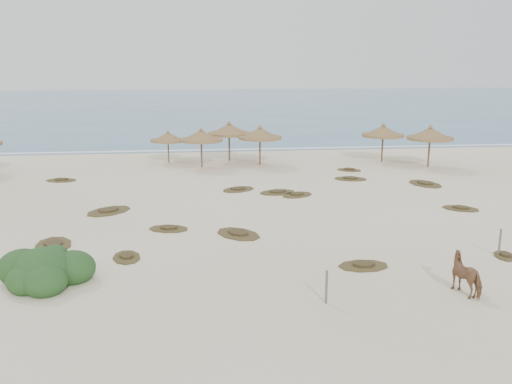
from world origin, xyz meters
TOP-DOWN VIEW (x-y plane):
  - ground at (0.00, 0.00)m, footprint 160.00×160.00m
  - ocean at (0.00, 75.00)m, footprint 200.00×100.00m
  - foam_line at (0.00, 26.00)m, footprint 70.00×0.60m
  - palapa_1 at (-5.54, 20.27)m, footprint 3.41×3.41m
  - palapa_2 at (-0.78, 20.38)m, footprint 4.36×4.36m
  - palapa_3 at (-3.01, 18.00)m, footprint 3.76×3.76m
  - palapa_4 at (1.42, 18.45)m, footprint 4.16×4.16m
  - palapa_5 at (11.13, 18.71)m, footprint 4.11×4.11m
  - palapa_6 at (13.83, 16.10)m, footprint 4.16×4.16m
  - horse at (5.63, -6.60)m, footprint 1.19×1.76m
  - fence_post_near at (0.58, -6.86)m, footprint 0.10×0.10m
  - fence_post_far at (8.73, -3.14)m, footprint 0.11×0.11m
  - bush at (-9.14, -4.07)m, footprint 3.52×3.10m
  - scrub_0 at (-9.85, 0.34)m, footprint 1.95×2.61m
  - scrub_1 at (-8.22, 5.81)m, footprint 2.99×3.01m
  - scrub_2 at (-4.94, 2.20)m, footprint 2.16×1.70m
  - scrub_3 at (2.41, 8.29)m, footprint 2.44×2.18m
  - scrub_4 at (10.64, 4.18)m, footprint 2.29×2.09m
  - scrub_5 at (11.21, 10.34)m, footprint 2.31×2.94m
  - scrub_6 at (-12.43, 14.17)m, footprint 2.18×1.60m
  - scrub_7 at (6.84, 12.43)m, footprint 2.47×1.92m
  - scrub_9 at (-1.71, 1.00)m, footprint 2.71×2.88m
  - scrub_10 at (7.60, 15.47)m, footprint 2.14×1.94m
  - scrub_11 at (-6.51, -1.63)m, footprint 1.39×1.89m
  - scrub_12 at (8.96, -3.25)m, footprint 1.15×1.50m
  - scrub_13 at (-0.94, 10.12)m, footprint 2.60×2.37m
  - scrub_14 at (2.83, -3.68)m, footprint 2.05×1.37m
  - scrub_15 at (1.37, 9.07)m, footprint 2.55×1.98m

SIDE VIEW (x-z plane):
  - ground at x=0.00m, z-range 0.00..0.00m
  - ocean at x=0.00m, z-range 0.00..0.01m
  - foam_line at x=0.00m, z-range 0.00..0.01m
  - scrub_0 at x=-9.85m, z-range -0.03..0.13m
  - scrub_1 at x=-8.22m, z-range -0.03..0.13m
  - scrub_2 at x=-4.94m, z-range -0.03..0.13m
  - scrub_6 at x=-12.43m, z-range -0.03..0.13m
  - scrub_4 at x=10.64m, z-range -0.03..0.13m
  - scrub_5 at x=11.21m, z-range -0.03..0.13m
  - scrub_7 at x=6.84m, z-range -0.03..0.13m
  - scrub_10 at x=7.60m, z-range -0.03..0.13m
  - scrub_12 at x=8.96m, z-range -0.03..0.13m
  - scrub_15 at x=1.37m, z-range -0.03..0.13m
  - scrub_3 at x=2.41m, z-range -0.03..0.13m
  - scrub_9 at x=-1.71m, z-range -0.03..0.13m
  - scrub_11 at x=-6.51m, z-range -0.03..0.13m
  - scrub_13 at x=-0.94m, z-range -0.03..0.13m
  - scrub_14 at x=2.83m, z-range -0.03..0.13m
  - bush at x=-9.14m, z-range -0.27..1.31m
  - fence_post_near at x=0.58m, z-range 0.00..1.15m
  - fence_post_far at x=8.73m, z-range 0.00..1.17m
  - horse at x=5.63m, z-range 0.00..1.36m
  - palapa_1 at x=-5.54m, z-range 0.70..3.23m
  - palapa_3 at x=-3.01m, z-range 0.83..3.82m
  - palapa_5 at x=11.13m, z-range 0.84..3.89m
  - palapa_4 at x=1.42m, z-range 0.84..3.90m
  - palapa_2 at x=-0.78m, z-range 0.87..4.04m
  - palapa_6 at x=13.83m, z-range 0.88..4.06m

